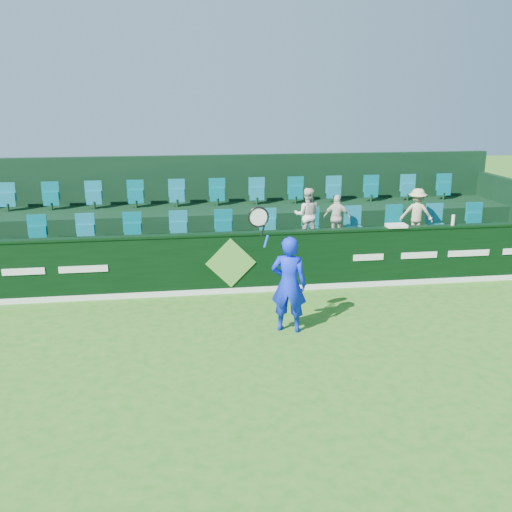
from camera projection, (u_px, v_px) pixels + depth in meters
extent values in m
plane|color=#246C19|center=(257.00, 377.00, 8.83)|extent=(60.00, 60.00, 0.00)
cube|color=black|center=(230.00, 264.00, 12.46)|extent=(16.00, 0.20, 1.30)
cube|color=black|center=(230.00, 234.00, 12.27)|extent=(16.00, 0.24, 0.05)
cube|color=white|center=(231.00, 291.00, 12.51)|extent=(16.00, 0.02, 0.12)
cube|color=#579B38|center=(231.00, 263.00, 12.33)|extent=(1.10, 0.02, 1.10)
cube|color=white|center=(23.00, 272.00, 11.74)|extent=(0.85, 0.01, 0.14)
cube|color=white|center=(83.00, 269.00, 11.91)|extent=(1.00, 0.01, 0.14)
cube|color=white|center=(368.00, 257.00, 12.77)|extent=(0.70, 0.01, 0.14)
cube|color=white|center=(419.00, 255.00, 12.93)|extent=(0.85, 0.01, 0.14)
cube|color=white|center=(469.00, 253.00, 13.10)|extent=(1.00, 0.01, 0.14)
cube|color=black|center=(226.00, 261.00, 13.57)|extent=(16.00, 2.00, 0.80)
cube|color=black|center=(219.00, 232.00, 15.31)|extent=(16.00, 1.80, 1.30)
cube|color=black|center=(216.00, 201.00, 16.08)|extent=(16.00, 0.20, 2.60)
cube|color=#04636D|center=(224.00, 228.00, 13.76)|extent=(13.50, 0.50, 0.60)
cube|color=#04636D|center=(218.00, 195.00, 15.34)|extent=(13.50, 0.50, 0.60)
imported|color=#0D23EB|center=(289.00, 284.00, 10.35)|extent=(0.76, 0.63, 1.79)
cylinder|color=#143FBF|center=(266.00, 241.00, 9.97)|extent=(0.10, 0.04, 0.22)
cylinder|color=black|center=(263.00, 230.00, 9.90)|extent=(0.09, 0.03, 0.20)
torus|color=black|center=(258.00, 217.00, 9.83)|extent=(0.46, 0.04, 0.46)
cylinder|color=silver|center=(258.00, 217.00, 9.83)|extent=(0.38, 0.01, 0.38)
imported|color=silver|center=(307.00, 215.00, 13.57)|extent=(0.72, 0.61, 1.29)
imported|color=silver|center=(337.00, 218.00, 13.70)|extent=(0.71, 0.50, 1.11)
imported|color=#C9BA8D|center=(417.00, 213.00, 13.97)|extent=(0.90, 0.71, 1.22)
cube|color=white|center=(396.00, 226.00, 12.77)|extent=(0.44, 0.29, 0.07)
cylinder|color=white|center=(453.00, 220.00, 12.94)|extent=(0.08, 0.08, 0.24)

